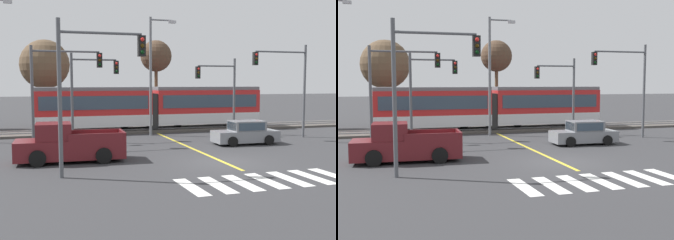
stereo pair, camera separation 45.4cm
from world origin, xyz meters
The scene contains 23 objects.
ground_plane centered at (0.00, 0.00, 0.00)m, with size 200.00×200.00×0.00m, color #333335.
track_bed centered at (0.00, 14.26, 0.09)m, with size 120.00×4.00×0.18m, color #4C4742.
rail_near centered at (0.00, 13.54, 0.23)m, with size 120.00×0.08×0.10m, color #939399.
rail_far centered at (0.00, 14.98, 0.23)m, with size 120.00×0.08×0.10m, color #939399.
light_rail_tram centered at (0.02, 14.25, 2.05)m, with size 18.50×2.64×3.43m.
crosswalk_stripe_0 centered at (-3.30, -4.18, 0.00)m, with size 0.56×2.80×0.01m, color silver.
crosswalk_stripe_1 centered at (-2.20, -4.16, 0.00)m, with size 0.56×2.80×0.01m, color silver.
crosswalk_stripe_2 centered at (-1.10, -4.13, 0.00)m, with size 0.56×2.80×0.01m, color silver.
crosswalk_stripe_3 centered at (0.00, -4.11, 0.00)m, with size 0.56×2.80×0.01m, color silver.
crosswalk_stripe_4 centered at (1.10, -4.09, 0.00)m, with size 0.56×2.80×0.01m, color silver.
crosswalk_stripe_5 centered at (2.20, -4.07, 0.00)m, with size 0.56×2.80×0.01m, color silver.
crosswalk_stripe_6 centered at (3.30, -4.04, 0.00)m, with size 0.56×2.80×0.01m, color silver.
lane_centre_line centered at (0.00, 5.07, 0.00)m, with size 0.20×14.37×0.01m, color gold.
sedan_crossing centered at (3.95, 5.32, 0.70)m, with size 4.23×1.98×1.52m.
pickup_truck centered at (-7.48, 2.47, 0.84)m, with size 5.47×2.38×1.98m.
traffic_light_mid_left centered at (-7.75, 7.10, 4.16)m, with size 4.25×0.38×6.17m.
traffic_light_mid_right centered at (8.18, 7.09, 4.37)m, with size 4.25×0.38×6.66m.
traffic_light_far_left centered at (-5.61, 9.65, 3.90)m, with size 3.25×0.38×5.94m.
traffic_light_far_right centered at (4.47, 10.32, 3.74)m, with size 3.25×0.38×5.80m.
traffic_light_near_left centered at (-6.80, -1.12, 4.31)m, with size 3.75×0.38×6.64m.
street_lamp_centre centered at (-0.64, 11.31, 4.95)m, with size 2.05×0.28×8.78m.
bare_tree_west centered at (-8.24, 19.32, 5.52)m, with size 4.28×4.28×7.68m.
bare_tree_east centered at (1.87, 19.47, 6.36)m, with size 2.95×2.95×7.92m.
Camera 2 is at (-8.39, -19.23, 4.06)m, focal length 45.00 mm.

